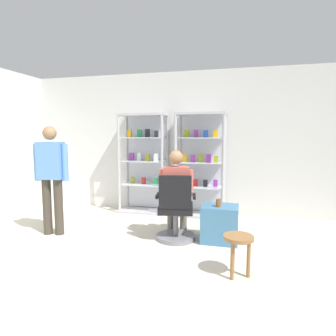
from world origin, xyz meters
TOP-DOWN VIEW (x-y plane):
  - ground_plane at (0.00, 0.00)m, footprint 7.20×7.20m
  - back_wall at (0.00, 3.00)m, footprint 6.00×0.10m
  - display_cabinet_left at (-0.55, 2.76)m, footprint 0.90×0.45m
  - display_cabinet_right at (0.55, 2.76)m, footprint 0.90×0.45m
  - office_chair at (0.40, 1.35)m, footprint 0.60×0.56m
  - seated_shopkeeper at (0.37, 1.51)m, footprint 0.54×0.61m
  - storage_crate at (1.01, 1.48)m, footprint 0.51×0.44m
  - tea_glass at (0.99, 1.41)m, footprint 0.07×0.07m
  - standing_customer at (-1.46, 1.15)m, footprint 0.52×0.28m
  - wooden_stool at (1.27, 0.49)m, footprint 0.32×0.32m

SIDE VIEW (x-z plane):
  - ground_plane at x=0.00m, z-range 0.00..0.00m
  - storage_crate at x=1.01m, z-range 0.00..0.51m
  - wooden_stool at x=1.27m, z-range 0.13..0.58m
  - office_chair at x=0.40m, z-range -0.09..0.87m
  - tea_glass at x=0.99m, z-range 0.51..0.62m
  - seated_shopkeeper at x=0.37m, z-range 0.07..1.36m
  - standing_customer at x=-1.46m, z-range 0.12..1.75m
  - display_cabinet_right at x=0.55m, z-range 0.01..1.91m
  - display_cabinet_left at x=-0.55m, z-range 0.02..1.92m
  - back_wall at x=0.00m, z-range 0.00..2.70m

